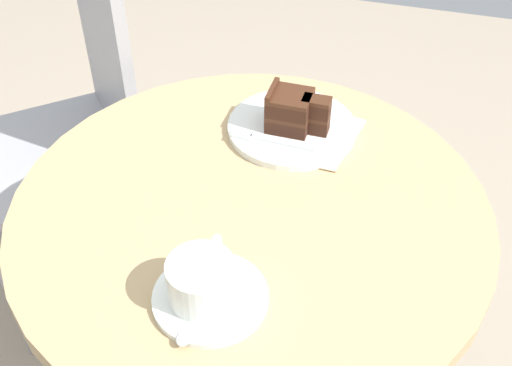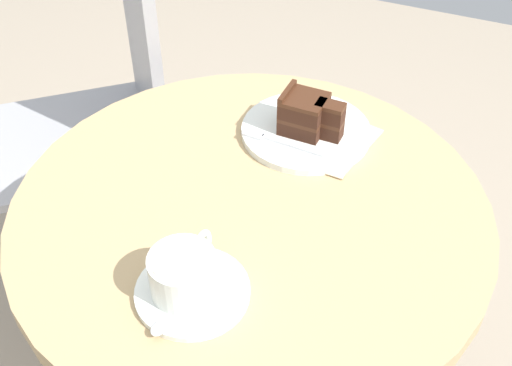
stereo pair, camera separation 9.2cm
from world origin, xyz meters
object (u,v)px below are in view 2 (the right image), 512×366
Objects in this scene: cake_plate at (306,131)px; cafe_chair at (112,95)px; saucer at (191,291)px; fork at (273,139)px; teaspoon at (182,320)px; coffee_cup at (184,272)px; napkin at (321,140)px; cake_slice at (307,115)px.

cake_plate is 0.22× the size of cafe_chair.
fork reaches higher than saucer.
teaspoon is at bearing -163.70° from saucer.
teaspoon reaches higher than saucer.
coffee_cup is 0.37m from napkin.
cake_slice reaches higher than saucer.
cake_plate is at bearing -2.97° from saucer.
napkin is at bearing -8.67° from coffee_cup.
coffee_cup is 0.67× the size of napkin.
teaspoon reaches higher than cake_plate.
napkin is at bearing 31.08° from cafe_chair.
cake_plate is (0.37, -0.02, 0.00)m from saucer.
coffee_cup is 0.12× the size of cafe_chair.
napkin is (0.41, -0.03, -0.01)m from teaspoon.
fork is 0.56m from cafe_chair.
cafe_chair is at bearing -20.95° from fork.
cake_plate is 1.54× the size of fork.
cake_slice is at bearing 30.35° from cafe_chair.
cake_plate is at bearing -121.53° from fork.
coffee_cup is at bearing 95.71° from fork.
coffee_cup is 0.37m from cake_slice.
napkin is (-0.00, -0.03, -0.04)m from cake_slice.
saucer is at bearing 176.58° from cake_slice.
cake_slice reaches higher than fork.
cake_plate is 0.03m from napkin.
cafe_chair is (0.59, 0.51, -0.18)m from teaspoon.
cake_slice is at bearing -126.58° from fork.
coffee_cup reaches higher than cake_plate.
cake_slice reaches higher than napkin.
teaspoon is at bearing 179.29° from cake_plate.
coffee_cup is at bearing 175.53° from cake_slice.
cake_slice is (0.37, -0.02, 0.04)m from saucer.
cafe_chair reaches higher than fork.
teaspoon reaches higher than napkin.
cake_slice is at bearing 87.12° from napkin.
cake_plate is at bearing 76.51° from napkin.
fork is at bearing 1.98° from coffee_cup.
saucer is 1.27× the size of coffee_cup.
coffee_cup is at bearing 175.99° from cake_plate.
saucer is 0.37m from napkin.
cake_plate is 0.57m from cafe_chair.
cake_slice is 0.11× the size of cafe_chair.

